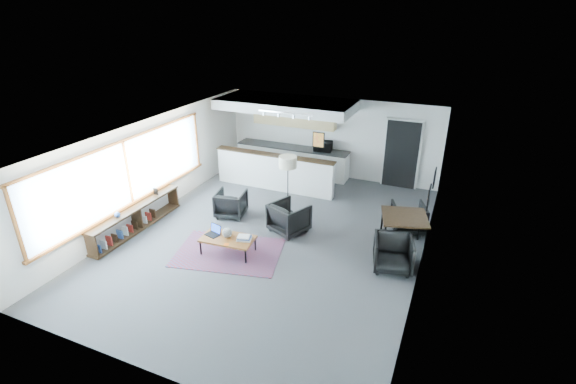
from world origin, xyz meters
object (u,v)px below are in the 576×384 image
at_px(laptop, 214,231).
at_px(ceramic_pot, 227,233).
at_px(coffee_table, 228,239).
at_px(book_stack, 244,238).
at_px(microwave, 323,145).
at_px(dining_chair_far, 408,218).
at_px(dining_chair_near, 393,255).
at_px(armchair_right, 289,216).
at_px(floor_lamp, 288,164).
at_px(armchair_left, 231,202).
at_px(dining_table, 404,219).

height_order(laptop, ceramic_pot, laptop).
height_order(coffee_table, book_stack, book_stack).
relative_size(coffee_table, book_stack, 3.33).
bearing_deg(microwave, dining_chair_far, -46.50).
relative_size(laptop, dining_chair_near, 0.53).
bearing_deg(armchair_right, floor_lamp, -41.65).
xyz_separation_m(laptop, armchair_left, (-0.51, 1.63, -0.08)).
height_order(coffee_table, ceramic_pot, ceramic_pot).
height_order(laptop, dining_chair_far, dining_chair_far).
bearing_deg(microwave, armchair_right, -91.89).
distance_m(coffee_table, ceramic_pot, 0.15).
bearing_deg(armchair_right, laptop, 72.01).
xyz_separation_m(ceramic_pot, armchair_left, (-0.86, 1.63, -0.12)).
height_order(coffee_table, microwave, microwave).
height_order(ceramic_pot, armchair_right, armchair_right).
relative_size(floor_lamp, microwave, 2.88).
bearing_deg(armchair_right, book_stack, 93.12).
xyz_separation_m(armchair_left, dining_chair_near, (4.46, -0.81, -0.03)).
height_order(armchair_right, dining_chair_far, armchair_right).
relative_size(ceramic_pot, book_stack, 0.60).
xyz_separation_m(floor_lamp, dining_chair_near, (3.11, -1.54, -1.08)).
distance_m(coffee_table, dining_table, 4.06).
height_order(dining_table, dining_chair_far, dining_table).
height_order(laptop, floor_lamp, floor_lamp).
bearing_deg(dining_table, armchair_left, -178.57).
xyz_separation_m(book_stack, armchair_right, (0.51, 1.38, -0.01)).
distance_m(book_stack, microwave, 5.15).
xyz_separation_m(coffee_table, armchair_right, (0.89, 1.47, 0.06)).
bearing_deg(armchair_right, coffee_table, 82.10).
height_order(armchair_left, dining_chair_far, armchair_left).
relative_size(armchair_left, armchair_right, 0.91).
xyz_separation_m(laptop, dining_chair_near, (3.95, 0.82, -0.11)).
distance_m(armchair_right, microwave, 3.81).
relative_size(armchair_right, dining_chair_near, 1.21).
bearing_deg(floor_lamp, armchair_right, -65.08).
distance_m(laptop, book_stack, 0.76).
distance_m(ceramic_pot, dining_chair_near, 3.69).
relative_size(laptop, dining_chair_far, 0.55).
distance_m(armchair_left, microwave, 3.86).
bearing_deg(laptop, floor_lamp, 85.96).
height_order(dining_chair_near, dining_chair_far, dining_chair_near).
bearing_deg(laptop, microwave, 95.97).
xyz_separation_m(coffee_table, book_stack, (0.38, 0.08, 0.08)).
bearing_deg(armchair_right, ceramic_pot, 80.88).
relative_size(floor_lamp, dining_chair_far, 2.43).
bearing_deg(dining_chair_near, armchair_right, 153.20).
bearing_deg(dining_table, ceramic_pot, -154.48).
relative_size(coffee_table, microwave, 2.19).
distance_m(coffee_table, armchair_right, 1.72).
relative_size(coffee_table, dining_table, 1.03).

